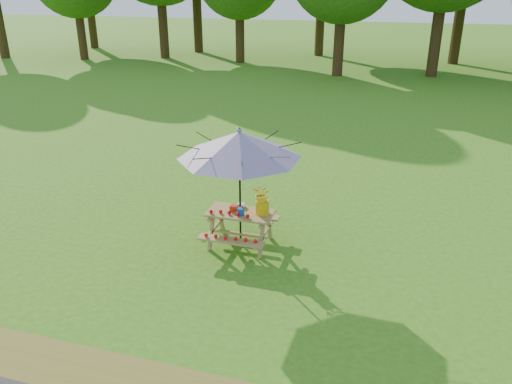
# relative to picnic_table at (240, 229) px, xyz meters

# --- Properties ---
(ground) EXTENTS (120.00, 120.00, 0.00)m
(ground) POSITION_rel_picnic_table_xyz_m (1.04, -1.10, -0.33)
(ground) COLOR #3A6E14
(ground) RESTS_ON ground
(picnic_table) EXTENTS (1.20, 1.32, 0.67)m
(picnic_table) POSITION_rel_picnic_table_xyz_m (0.00, 0.00, 0.00)
(picnic_table) COLOR olive
(picnic_table) RESTS_ON ground
(patio_umbrella) EXTENTS (2.89, 2.89, 2.25)m
(patio_umbrella) POSITION_rel_picnic_table_xyz_m (0.00, 0.00, 1.62)
(patio_umbrella) COLOR black
(patio_umbrella) RESTS_ON ground
(produce_bins) EXTENTS (0.31, 0.45, 0.13)m
(produce_bins) POSITION_rel_picnic_table_xyz_m (-0.03, 0.01, 0.40)
(produce_bins) COLOR #B9290E
(produce_bins) RESTS_ON picnic_table
(tomatoes_row) EXTENTS (0.77, 0.13, 0.07)m
(tomatoes_row) POSITION_rel_picnic_table_xyz_m (-0.15, -0.18, 0.38)
(tomatoes_row) COLOR red
(tomatoes_row) RESTS_ON picnic_table
(flower_bucket) EXTENTS (0.41, 0.38, 0.56)m
(flower_bucket) POSITION_rel_picnic_table_xyz_m (0.40, 0.06, 0.64)
(flower_bucket) COLOR #DEA90B
(flower_bucket) RESTS_ON picnic_table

